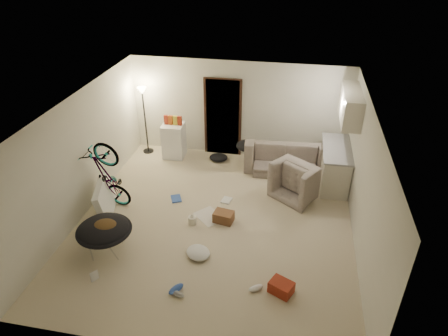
% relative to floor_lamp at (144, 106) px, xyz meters
% --- Properties ---
extents(floor, '(5.50, 6.00, 0.02)m').
position_rel_floor_lamp_xyz_m(floor, '(2.40, -2.65, -1.32)').
color(floor, beige).
rests_on(floor, ground).
extents(ceiling, '(5.50, 6.00, 0.02)m').
position_rel_floor_lamp_xyz_m(ceiling, '(2.40, -2.65, 1.20)').
color(ceiling, white).
rests_on(ceiling, wall_back).
extents(wall_back, '(5.50, 0.02, 2.50)m').
position_rel_floor_lamp_xyz_m(wall_back, '(2.40, 0.36, -0.06)').
color(wall_back, silver).
rests_on(wall_back, floor).
extents(wall_front, '(5.50, 0.02, 2.50)m').
position_rel_floor_lamp_xyz_m(wall_front, '(2.40, -5.66, -0.06)').
color(wall_front, silver).
rests_on(wall_front, floor).
extents(wall_left, '(0.02, 6.00, 2.50)m').
position_rel_floor_lamp_xyz_m(wall_left, '(-0.36, -2.65, -0.06)').
color(wall_left, silver).
rests_on(wall_left, floor).
extents(wall_right, '(0.02, 6.00, 2.50)m').
position_rel_floor_lamp_xyz_m(wall_right, '(5.16, -2.65, -0.06)').
color(wall_right, silver).
rests_on(wall_right, floor).
extents(doorway, '(0.85, 0.10, 2.04)m').
position_rel_floor_lamp_xyz_m(doorway, '(2.00, 0.32, -0.29)').
color(doorway, black).
rests_on(doorway, floor).
extents(door_trim, '(0.97, 0.04, 2.10)m').
position_rel_floor_lamp_xyz_m(door_trim, '(2.00, 0.29, -0.29)').
color(door_trim, '#331B11').
rests_on(door_trim, floor).
extents(floor_lamp, '(0.28, 0.28, 1.81)m').
position_rel_floor_lamp_xyz_m(floor_lamp, '(0.00, 0.00, 0.00)').
color(floor_lamp, black).
rests_on(floor_lamp, floor).
extents(kitchen_counter, '(0.60, 1.50, 0.88)m').
position_rel_floor_lamp_xyz_m(kitchen_counter, '(4.83, -0.65, -0.87)').
color(kitchen_counter, beige).
rests_on(kitchen_counter, floor).
extents(counter_top, '(0.64, 1.54, 0.04)m').
position_rel_floor_lamp_xyz_m(counter_top, '(4.83, -0.65, -0.41)').
color(counter_top, gray).
rests_on(counter_top, kitchen_counter).
extents(kitchen_uppers, '(0.38, 1.40, 0.65)m').
position_rel_floor_lamp_xyz_m(kitchen_uppers, '(4.96, -0.65, 0.64)').
color(kitchen_uppers, beige).
rests_on(kitchen_uppers, wall_right).
extents(sofa, '(2.04, 0.92, 0.58)m').
position_rel_floor_lamp_xyz_m(sofa, '(3.67, -0.20, -1.02)').
color(sofa, '#394039').
rests_on(sofa, floor).
extents(armchair, '(1.29, 1.26, 0.64)m').
position_rel_floor_lamp_xyz_m(armchair, '(4.11, -1.26, -0.99)').
color(armchair, '#394039').
rests_on(armchair, floor).
extents(bicycle, '(1.77, 1.00, 0.97)m').
position_rel_floor_lamp_xyz_m(bicycle, '(0.10, -2.54, -0.87)').
color(bicycle, black).
rests_on(bicycle, floor).
extents(book_asset, '(0.25, 0.24, 0.02)m').
position_rel_floor_lamp_xyz_m(book_asset, '(0.68, -4.66, -1.30)').
color(book_asset, maroon).
rests_on(book_asset, floor).
extents(mini_fridge, '(0.55, 0.55, 0.91)m').
position_rel_floor_lamp_xyz_m(mini_fridge, '(0.78, -0.10, -0.85)').
color(mini_fridge, white).
rests_on(mini_fridge, floor).
extents(snack_box_0, '(0.11, 0.09, 0.30)m').
position_rel_floor_lamp_xyz_m(snack_box_0, '(0.61, -0.10, -0.31)').
color(snack_box_0, maroon).
rests_on(snack_box_0, mini_fridge).
extents(snack_box_1, '(0.11, 0.08, 0.30)m').
position_rel_floor_lamp_xyz_m(snack_box_1, '(0.73, -0.10, -0.31)').
color(snack_box_1, '#C65618').
rests_on(snack_box_1, mini_fridge).
extents(snack_box_2, '(0.11, 0.08, 0.30)m').
position_rel_floor_lamp_xyz_m(snack_box_2, '(0.85, -0.10, -0.31)').
color(snack_box_2, gold).
rests_on(snack_box_2, mini_fridge).
extents(snack_box_3, '(0.11, 0.08, 0.30)m').
position_rel_floor_lamp_xyz_m(snack_box_3, '(0.97, -0.10, -0.31)').
color(snack_box_3, maroon).
rests_on(snack_box_3, mini_fridge).
extents(saucer_chair, '(1.00, 1.00, 0.71)m').
position_rel_floor_lamp_xyz_m(saucer_chair, '(0.63, -3.89, -0.89)').
color(saucer_chair, silver).
rests_on(saucer_chair, floor).
extents(hoodie, '(0.55, 0.49, 0.22)m').
position_rel_floor_lamp_xyz_m(hoodie, '(0.68, -3.92, -0.68)').
color(hoodie, '#4C341A').
rests_on(hoodie, saucer_chair).
extents(sofa_drape, '(0.64, 0.56, 0.28)m').
position_rel_floor_lamp_xyz_m(sofa_drape, '(2.72, -0.20, -0.77)').
color(sofa_drape, black).
rests_on(sofa_drape, sofa).
extents(tv_box, '(0.58, 1.12, 0.73)m').
position_rel_floor_lamp_xyz_m(tv_box, '(0.10, -2.78, -0.95)').
color(tv_box, silver).
rests_on(tv_box, floor).
extents(drink_case_a, '(0.43, 0.34, 0.22)m').
position_rel_floor_lamp_xyz_m(drink_case_a, '(2.57, -2.60, -1.20)').
color(drink_case_a, brown).
rests_on(drink_case_a, floor).
extents(drink_case_b, '(0.45, 0.41, 0.22)m').
position_rel_floor_lamp_xyz_m(drink_case_b, '(3.86, -4.26, -1.20)').
color(drink_case_b, maroon).
rests_on(drink_case_b, floor).
extents(juicer, '(0.17, 0.17, 0.25)m').
position_rel_floor_lamp_xyz_m(juicer, '(1.96, -2.79, -1.21)').
color(juicer, '#ECE6CC').
rests_on(juicer, floor).
extents(newspaper, '(0.74, 0.73, 0.01)m').
position_rel_floor_lamp_xyz_m(newspaper, '(2.25, -2.50, -1.30)').
color(newspaper, silver).
rests_on(newspaper, floor).
extents(book_blue, '(0.31, 0.35, 0.03)m').
position_rel_floor_lamp_xyz_m(book_blue, '(1.38, -2.02, -1.29)').
color(book_blue, '#2F52AB').
rests_on(book_blue, floor).
extents(book_white, '(0.25, 0.29, 0.02)m').
position_rel_floor_lamp_xyz_m(book_white, '(2.50, -1.87, -1.30)').
color(book_white, silver).
rests_on(book_white, floor).
extents(shoe_2, '(0.27, 0.32, 0.11)m').
position_rel_floor_lamp_xyz_m(shoe_2, '(2.15, -4.57, -1.25)').
color(shoe_2, '#2F52AB').
rests_on(shoe_2, floor).
extents(shoe_3, '(0.26, 0.17, 0.09)m').
position_rel_floor_lamp_xyz_m(shoe_3, '(2.20, -4.66, -1.26)').
color(shoe_3, slate).
rests_on(shoe_3, floor).
extents(shoe_4, '(0.28, 0.24, 0.10)m').
position_rel_floor_lamp_xyz_m(shoe_4, '(3.44, -4.30, -1.26)').
color(shoe_4, white).
rests_on(shoe_4, floor).
extents(clothes_lump_b, '(0.48, 0.42, 0.14)m').
position_rel_floor_lamp_xyz_m(clothes_lump_b, '(1.96, -0.10, -1.24)').
color(clothes_lump_b, black).
rests_on(clothes_lump_b, floor).
extents(clothes_lump_c, '(0.61, 0.60, 0.15)m').
position_rel_floor_lamp_xyz_m(clothes_lump_c, '(2.30, -3.68, -1.23)').
color(clothes_lump_c, silver).
rests_on(clothes_lump_c, floor).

